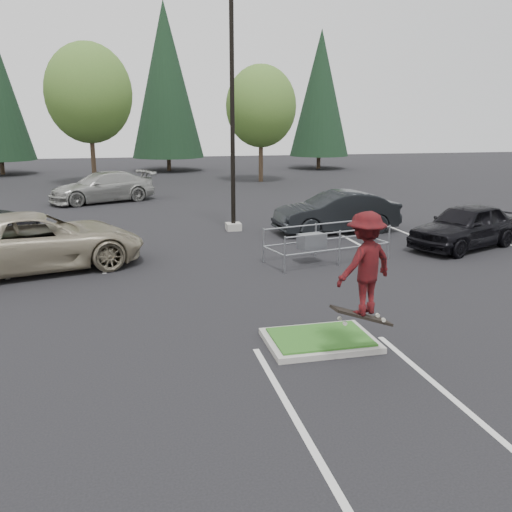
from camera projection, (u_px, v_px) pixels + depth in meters
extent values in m
plane|color=black|center=(320.00, 343.00, 11.11)|extent=(120.00, 120.00, 0.00)
cube|color=gray|center=(320.00, 340.00, 11.09)|extent=(2.20, 1.60, 0.12)
cube|color=#215A1C|center=(320.00, 337.00, 11.08)|extent=(1.95, 1.35, 0.05)
cube|color=silver|center=(107.00, 253.00, 18.61)|extent=(0.12, 5.20, 0.01)
cube|color=silver|center=(24.00, 258.00, 18.02)|extent=(0.12, 5.20, 0.01)
cube|color=silver|center=(352.00, 240.00, 20.60)|extent=(0.12, 5.20, 0.01)
cube|color=silver|center=(416.00, 237.00, 21.20)|extent=(0.12, 5.20, 0.01)
cube|color=silver|center=(477.00, 234.00, 21.80)|extent=(0.12, 5.20, 0.01)
cube|color=silver|center=(302.00, 430.00, 7.98)|extent=(0.12, 6.00, 0.01)
cube|color=silver|center=(465.00, 409.00, 8.57)|extent=(0.12, 6.00, 0.01)
cube|color=gray|center=(234.00, 227.00, 22.52)|extent=(0.60, 0.60, 0.30)
cylinder|color=black|center=(232.00, 106.00, 21.34)|extent=(0.18, 0.18, 10.00)
cylinder|color=#38281C|center=(93.00, 160.00, 38.16)|extent=(0.32, 0.32, 3.50)
ellipsoid|color=#3E6826|center=(89.00, 93.00, 37.07)|extent=(5.89, 5.89, 6.77)
sphere|color=#3E6826|center=(98.00, 104.00, 37.09)|extent=(3.68, 3.68, 3.68)
sphere|color=#3E6826|center=(82.00, 102.00, 37.47)|extent=(4.05, 4.05, 4.05)
cylinder|color=#38281C|center=(261.00, 161.00, 40.21)|extent=(0.32, 0.32, 3.04)
ellipsoid|color=#3E6826|center=(261.00, 106.00, 39.26)|extent=(5.12, 5.12, 5.89)
sphere|color=#3E6826|center=(270.00, 115.00, 39.26)|extent=(3.20, 3.20, 3.20)
sphere|color=#3E6826|center=(253.00, 113.00, 39.64)|extent=(3.52, 3.52, 3.52)
cylinder|color=#38281C|center=(2.00, 167.00, 45.65)|extent=(0.36, 0.36, 1.20)
cylinder|color=#38281C|center=(169.00, 164.00, 49.21)|extent=(0.36, 0.36, 1.20)
cone|color=black|center=(166.00, 80.00, 47.45)|extent=(6.38, 6.38, 13.30)
cylinder|color=#38281C|center=(318.00, 162.00, 51.36)|extent=(0.36, 0.36, 1.20)
cone|color=black|center=(320.00, 94.00, 49.84)|extent=(5.50, 5.50, 11.30)
cylinder|color=#92959A|center=(285.00, 255.00, 16.06)|extent=(0.06, 0.06, 1.13)
cylinder|color=#92959A|center=(263.00, 246.00, 17.25)|extent=(0.06, 0.06, 1.13)
cylinder|color=#92959A|center=(339.00, 248.00, 16.91)|extent=(0.06, 0.06, 1.13)
cylinder|color=#92959A|center=(316.00, 240.00, 18.10)|extent=(0.06, 0.06, 1.13)
cylinder|color=#92959A|center=(389.00, 242.00, 17.76)|extent=(0.06, 0.06, 1.13)
cylinder|color=#92959A|center=(363.00, 234.00, 18.95)|extent=(0.06, 0.06, 1.13)
cylinder|color=#92959A|center=(339.00, 249.00, 16.91)|extent=(3.83, 0.96, 0.05)
cylinder|color=#92959A|center=(340.00, 232.00, 16.78)|extent=(3.83, 0.96, 0.05)
cylinder|color=#92959A|center=(316.00, 240.00, 18.11)|extent=(3.83, 0.96, 0.05)
cylinder|color=#92959A|center=(316.00, 225.00, 17.98)|extent=(3.83, 0.96, 0.05)
cube|color=#92959A|center=(312.00, 241.00, 17.21)|extent=(0.93, 0.69, 0.47)
cube|color=black|center=(362.00, 316.00, 10.04)|extent=(1.22, 0.46, 0.47)
cylinder|color=beige|center=(345.00, 323.00, 9.85)|extent=(0.08, 0.04, 0.08)
cylinder|color=beige|center=(340.00, 319.00, 10.09)|extent=(0.08, 0.04, 0.08)
cylinder|color=beige|center=(383.00, 320.00, 10.02)|extent=(0.08, 0.04, 0.08)
cylinder|color=beige|center=(377.00, 315.00, 10.26)|extent=(0.08, 0.04, 0.08)
imported|color=maroon|center=(364.00, 263.00, 9.79)|extent=(1.41, 1.11, 1.91)
imported|color=gray|center=(35.00, 242.00, 16.36)|extent=(6.86, 4.48, 1.76)
imported|color=black|center=(336.00, 212.00, 21.96)|extent=(5.14, 2.08, 1.66)
imported|color=black|center=(466.00, 226.00, 19.30)|extent=(5.03, 3.51, 1.59)
imported|color=#9C9C97|center=(104.00, 187.00, 30.18)|extent=(6.22, 4.42, 1.67)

